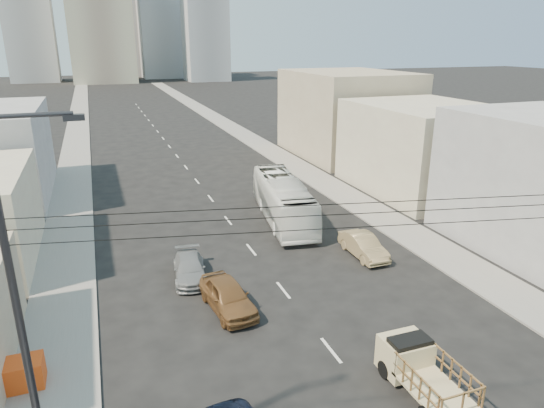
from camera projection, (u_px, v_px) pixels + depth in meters
sidewalk_left at (77, 134)px, 73.53m from camera, size 3.50×180.00×0.12m
sidewalk_right at (227, 125)px, 81.18m from camera, size 3.50×180.00×0.12m
lane_dashes at (173, 151)px, 62.25m from camera, size 0.15×104.00×0.01m
flatbed_pickup at (421, 368)px, 19.31m from camera, size 1.95×4.41×1.90m
city_bus at (283, 200)px, 37.90m from camera, size 4.60×12.24×3.33m
sedan_brown at (228, 296)px, 25.33m from camera, size 2.43×4.92×1.61m
sedan_tan at (363, 246)px, 31.73m from camera, size 1.55×4.40×1.45m
sedan_grey at (190, 268)px, 28.73m from camera, size 2.36×4.65×1.29m
streetlamp_left at (24, 319)px, 12.89m from camera, size 2.36×0.25×12.00m
overhead_wires at (448, 210)px, 13.56m from camera, size 23.01×5.02×0.72m
crate_stack at (20, 374)px, 19.59m from camera, size 1.80×1.20×1.14m
bldg_right_mid at (424, 148)px, 45.07m from camera, size 11.00×14.00×8.00m
bldg_right_far at (347, 114)px, 59.15m from camera, size 12.00×16.00×10.00m
midrise_ne at (161, 22)px, 179.14m from camera, size 16.00×16.00×40.00m
midrise_nw at (30, 29)px, 161.34m from camera, size 15.00×15.00×34.00m
midrise_back at (124, 17)px, 187.94m from camera, size 18.00×18.00×44.00m
midrise_east at (205, 39)px, 167.17m from camera, size 14.00×14.00×28.00m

